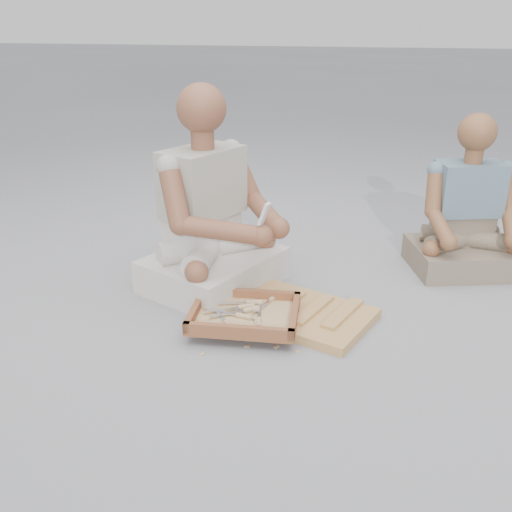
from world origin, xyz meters
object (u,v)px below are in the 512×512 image
(tool_tray, at_px, (245,315))
(companion, at_px, (466,220))
(carved_panel, at_px, (299,313))
(craftsman, at_px, (211,222))

(tool_tray, relative_size, companion, 0.61)
(carved_panel, bearing_deg, tool_tray, -142.34)
(craftsman, bearing_deg, companion, 135.99)
(carved_panel, distance_m, companion, 1.06)
(carved_panel, bearing_deg, companion, 47.87)
(carved_panel, distance_m, craftsman, 0.61)
(carved_panel, xyz_separation_m, tool_tray, (-0.20, -0.15, 0.04))
(carved_panel, height_order, craftsman, craftsman)
(tool_tray, distance_m, companion, 1.30)
(craftsman, bearing_deg, tool_tray, 57.94)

